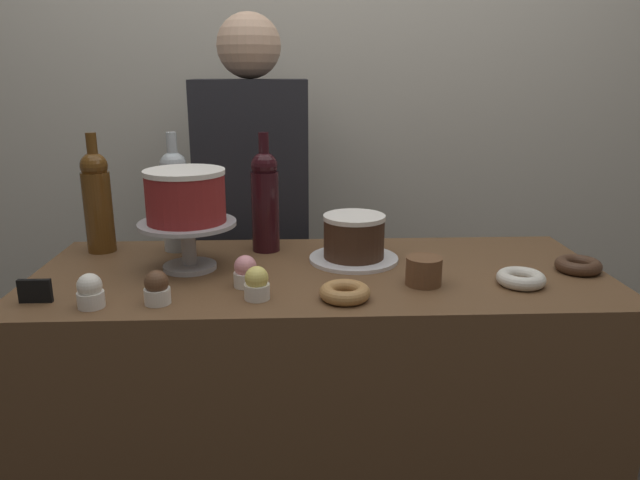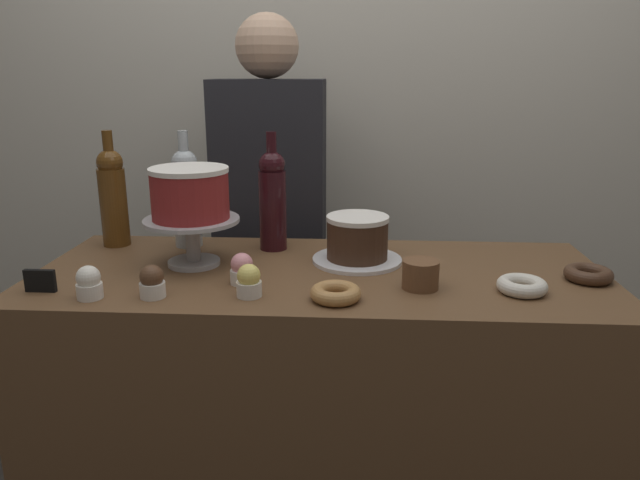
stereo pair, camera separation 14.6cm
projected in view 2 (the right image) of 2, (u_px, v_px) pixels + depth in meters
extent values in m
cube|color=beige|center=(334.00, 106.00, 2.21)|extent=(6.00, 0.05, 2.60)
cube|color=brown|center=(320.00, 435.00, 1.61)|extent=(1.42, 0.58, 0.94)
cylinder|color=#B2B2B7|center=(194.00, 262.00, 1.53)|extent=(0.13, 0.13, 0.01)
cylinder|color=#B2B2B7|center=(193.00, 241.00, 1.51)|extent=(0.04, 0.04, 0.10)
cylinder|color=#B2B2B7|center=(192.00, 220.00, 1.50)|extent=(0.24, 0.24, 0.01)
cylinder|color=maroon|center=(190.00, 196.00, 1.48)|extent=(0.19, 0.19, 0.12)
cylinder|color=white|center=(188.00, 170.00, 1.46)|extent=(0.20, 0.20, 0.01)
cylinder|color=white|center=(357.00, 260.00, 1.55)|extent=(0.23, 0.23, 0.01)
cylinder|color=#3D2619|center=(357.00, 239.00, 1.54)|extent=(0.16, 0.16, 0.10)
cylinder|color=white|center=(358.00, 218.00, 1.52)|extent=(0.16, 0.16, 0.01)
cylinder|color=#B2BCC1|center=(187.00, 208.00, 1.67)|extent=(0.08, 0.08, 0.22)
sphere|color=#B2BCC1|center=(184.00, 163.00, 1.63)|extent=(0.07, 0.07, 0.07)
cylinder|color=#B2BCC1|center=(183.00, 144.00, 1.62)|extent=(0.03, 0.03, 0.08)
cylinder|color=#5B3814|center=(114.00, 207.00, 1.67)|extent=(0.08, 0.08, 0.22)
sphere|color=#5B3814|center=(110.00, 163.00, 1.64)|extent=(0.07, 0.07, 0.07)
cylinder|color=#5B3814|center=(108.00, 144.00, 1.63)|extent=(0.03, 0.03, 0.08)
cylinder|color=black|center=(273.00, 210.00, 1.64)|extent=(0.08, 0.08, 0.22)
sphere|color=black|center=(272.00, 165.00, 1.60)|extent=(0.07, 0.07, 0.07)
cylinder|color=black|center=(271.00, 146.00, 1.59)|extent=(0.03, 0.03, 0.08)
cylinder|color=white|center=(90.00, 291.00, 1.30)|extent=(0.06, 0.06, 0.03)
sphere|color=white|center=(88.00, 277.00, 1.29)|extent=(0.05, 0.05, 0.05)
cylinder|color=white|center=(249.00, 289.00, 1.31)|extent=(0.06, 0.06, 0.03)
sphere|color=#EFDB6B|center=(249.00, 276.00, 1.30)|extent=(0.05, 0.05, 0.05)
cylinder|color=white|center=(242.00, 277.00, 1.39)|extent=(0.06, 0.06, 0.03)
sphere|color=pink|center=(242.00, 264.00, 1.38)|extent=(0.05, 0.05, 0.05)
cylinder|color=white|center=(153.00, 290.00, 1.30)|extent=(0.06, 0.06, 0.03)
sphere|color=brown|center=(152.00, 276.00, 1.30)|extent=(0.05, 0.05, 0.05)
torus|color=silver|center=(522.00, 286.00, 1.33)|extent=(0.11, 0.11, 0.03)
torus|color=#472D1E|center=(588.00, 274.00, 1.41)|extent=(0.11, 0.11, 0.03)
torus|color=#B27F47|center=(336.00, 293.00, 1.29)|extent=(0.11, 0.11, 0.03)
cylinder|color=brown|center=(420.00, 286.00, 1.36)|extent=(0.08, 0.08, 0.01)
cylinder|color=brown|center=(420.00, 281.00, 1.36)|extent=(0.08, 0.08, 0.01)
cylinder|color=brown|center=(420.00, 277.00, 1.36)|extent=(0.08, 0.08, 0.01)
cylinder|color=brown|center=(421.00, 272.00, 1.35)|extent=(0.08, 0.08, 0.01)
cylinder|color=brown|center=(421.00, 268.00, 1.35)|extent=(0.08, 0.08, 0.01)
cylinder|color=brown|center=(421.00, 263.00, 1.35)|extent=(0.08, 0.08, 0.01)
cube|color=black|center=(40.00, 281.00, 1.33)|extent=(0.07, 0.01, 0.05)
cube|color=black|center=(274.00, 358.00, 2.14)|extent=(0.28, 0.18, 0.85)
cube|color=#232328|center=(270.00, 166.00, 1.95)|extent=(0.36, 0.22, 0.55)
sphere|color=tan|center=(267.00, 46.00, 1.85)|extent=(0.20, 0.20, 0.20)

